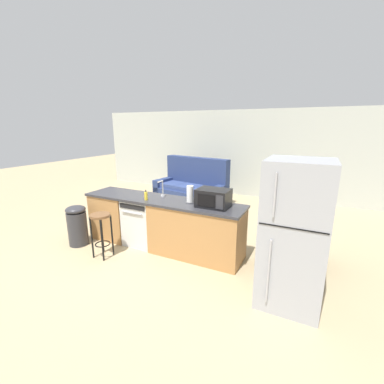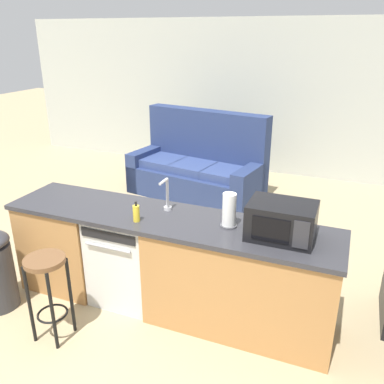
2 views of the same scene
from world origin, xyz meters
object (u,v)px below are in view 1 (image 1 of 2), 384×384
object	(u,v)px
stove_range	(298,235)
microwave	(213,198)
dishwasher	(143,221)
paper_towel_roll	(190,194)
refrigerator	(294,235)
kettle	(313,206)
trash_bin	(77,225)
bar_stool	(101,226)
soap_bottle	(146,196)
couch	(192,189)

from	to	relation	value
stove_range	microwave	size ratio (longest dim) A/B	1.80
dishwasher	paper_towel_roll	world-z (taller)	paper_towel_roll
refrigerator	paper_towel_roll	distance (m)	1.76
kettle	trash_bin	world-z (taller)	kettle
kettle	bar_stool	world-z (taller)	kettle
dishwasher	kettle	distance (m)	2.86
stove_range	paper_towel_roll	world-z (taller)	paper_towel_roll
microwave	soap_bottle	size ratio (longest dim) A/B	2.84
dishwasher	bar_stool	distance (m)	0.79
microwave	couch	bearing A→B (deg)	122.13
bar_stool	soap_bottle	bearing A→B (deg)	47.74
dishwasher	paper_towel_roll	distance (m)	1.13
soap_bottle	paper_towel_roll	bearing A→B (deg)	15.15
stove_range	bar_stool	size ratio (longest dim) A/B	1.22
bar_stool	stove_range	bearing A→B (deg)	23.70
soap_bottle	trash_bin	distance (m)	1.44
refrigerator	kettle	distance (m)	0.99
refrigerator	kettle	xyz separation A→B (m)	(0.17, 0.97, 0.10)
stove_range	couch	size ratio (longest dim) A/B	0.42
soap_bottle	trash_bin	xyz separation A→B (m)	(-1.25, -0.42, -0.59)
paper_towel_roll	stove_range	bearing A→B (deg)	17.25
dishwasher	couch	bearing A→B (deg)	97.19
paper_towel_roll	kettle	distance (m)	1.87
paper_towel_roll	bar_stool	size ratio (longest dim) A/B	0.38
kettle	dishwasher	bearing A→B (deg)	-171.32
kettle	couch	world-z (taller)	couch
soap_bottle	kettle	world-z (taller)	kettle
microwave	kettle	size ratio (longest dim) A/B	2.44
couch	bar_stool	bearing A→B (deg)	-89.27
dishwasher	bar_stool	world-z (taller)	dishwasher
trash_bin	bar_stool	bearing A→B (deg)	-10.41
kettle	couch	bearing A→B (deg)	143.52
dishwasher	paper_towel_roll	size ratio (longest dim) A/B	2.98
microwave	soap_bottle	world-z (taller)	microwave
stove_range	soap_bottle	size ratio (longest dim) A/B	5.11
microwave	bar_stool	xyz separation A→B (m)	(-1.67, -0.72, -0.50)
stove_range	trash_bin	xyz separation A→B (m)	(-3.64, -1.14, -0.07)
refrigerator	couch	size ratio (longest dim) A/B	0.83
stove_range	kettle	distance (m)	0.57
stove_range	refrigerator	bearing A→B (deg)	-90.01
stove_range	bar_stool	world-z (taller)	stove_range
paper_towel_roll	microwave	bearing A→B (deg)	-4.86
paper_towel_roll	couch	world-z (taller)	couch
microwave	bar_stool	bearing A→B (deg)	-156.56
refrigerator	microwave	world-z (taller)	refrigerator
dishwasher	bar_stool	size ratio (longest dim) A/B	1.14
dishwasher	microwave	world-z (taller)	microwave
refrigerator	soap_bottle	distance (m)	2.42
dishwasher	microwave	distance (m)	1.50
stove_range	paper_towel_roll	bearing A→B (deg)	-162.75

